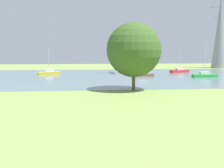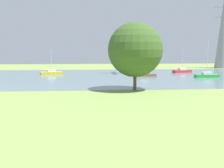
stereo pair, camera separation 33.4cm
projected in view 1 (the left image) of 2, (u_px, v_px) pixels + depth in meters
ground_plane at (107, 101)px, 30.13m from camera, size 160.00×160.00×0.00m
water_surface at (97, 76)px, 57.79m from camera, size 140.00×40.00×0.02m
sailboat_yellow at (49, 73)px, 62.20m from camera, size 5.03×2.72×5.61m
sailboat_brown at (142, 74)px, 57.93m from camera, size 4.83×1.61×7.98m
sailboat_green at (204, 75)px, 56.08m from camera, size 4.82×1.56×7.45m
sailboat_red at (179, 71)px, 68.08m from camera, size 5.03×2.77×5.81m
tree_mid_shore at (134, 50)px, 37.73m from camera, size 7.52×7.52×9.32m
electricity_pylon at (220, 30)px, 83.49m from camera, size 6.40×4.40×22.84m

